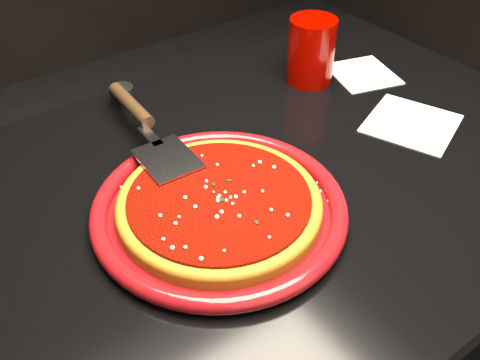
% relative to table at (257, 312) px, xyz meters
% --- Properties ---
extents(table, '(1.20, 0.80, 0.75)m').
position_rel_table_xyz_m(table, '(0.00, 0.00, 0.00)').
color(table, black).
rests_on(table, floor).
extents(plate, '(0.45, 0.45, 0.03)m').
position_rel_table_xyz_m(plate, '(-0.11, -0.04, 0.39)').
color(plate, maroon).
rests_on(plate, table).
extents(pizza_crust, '(0.36, 0.36, 0.02)m').
position_rel_table_xyz_m(pizza_crust, '(-0.11, -0.04, 0.39)').
color(pizza_crust, brown).
rests_on(pizza_crust, plate).
extents(pizza_crust_rim, '(0.36, 0.36, 0.02)m').
position_rel_table_xyz_m(pizza_crust_rim, '(-0.11, -0.04, 0.40)').
color(pizza_crust_rim, brown).
rests_on(pizza_crust_rim, plate).
extents(pizza_sauce, '(0.32, 0.32, 0.01)m').
position_rel_table_xyz_m(pizza_sauce, '(-0.11, -0.04, 0.41)').
color(pizza_sauce, '#6D0B03').
rests_on(pizza_sauce, plate).
extents(parmesan_dusting, '(0.26, 0.26, 0.01)m').
position_rel_table_xyz_m(parmesan_dusting, '(-0.11, -0.04, 0.41)').
color(parmesan_dusting, '#F8EBC4').
rests_on(parmesan_dusting, plate).
extents(basil_flecks, '(0.24, 0.24, 0.00)m').
position_rel_table_xyz_m(basil_flecks, '(-0.11, -0.04, 0.41)').
color(basil_flecks, black).
rests_on(basil_flecks, plate).
extents(pizza_server, '(0.11, 0.36, 0.03)m').
position_rel_table_xyz_m(pizza_server, '(-0.12, 0.17, 0.42)').
color(pizza_server, silver).
rests_on(pizza_server, plate).
extents(cup, '(0.10, 0.10, 0.13)m').
position_rel_table_xyz_m(cup, '(0.28, 0.19, 0.44)').
color(cup, '#870300').
rests_on(cup, table).
extents(napkin_a, '(0.20, 0.20, 0.00)m').
position_rel_table_xyz_m(napkin_a, '(0.32, -0.05, 0.38)').
color(napkin_a, white).
rests_on(napkin_a, table).
extents(napkin_b, '(0.16, 0.16, 0.00)m').
position_rel_table_xyz_m(napkin_b, '(0.39, 0.14, 0.38)').
color(napkin_b, white).
rests_on(napkin_b, table).
extents(ramekin, '(0.06, 0.06, 0.04)m').
position_rel_table_xyz_m(ramekin, '(-0.09, 0.34, 0.39)').
color(ramekin, black).
rests_on(ramekin, table).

